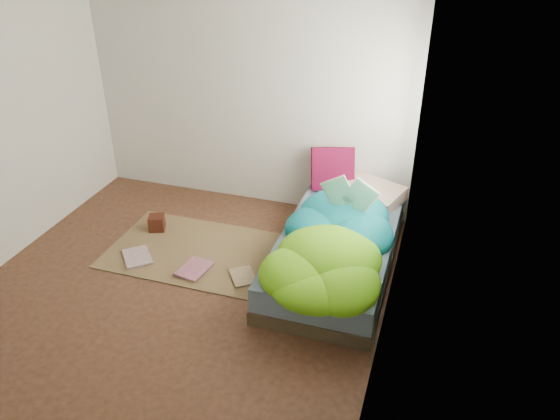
# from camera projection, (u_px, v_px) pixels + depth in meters

# --- Properties ---
(ground) EXTENTS (3.50, 3.50, 0.00)m
(ground) POSITION_uv_depth(u_px,v_px,m) (182.00, 287.00, 4.80)
(ground) COLOR #3D2617
(ground) RESTS_ON ground
(room_walls) EXTENTS (3.54, 3.54, 2.62)m
(room_walls) POSITION_uv_depth(u_px,v_px,m) (164.00, 110.00, 3.99)
(room_walls) COLOR silver
(room_walls) RESTS_ON ground
(bed) EXTENTS (1.00, 2.00, 0.34)m
(bed) POSITION_uv_depth(u_px,v_px,m) (336.00, 252.00, 4.99)
(bed) COLOR #372B1E
(bed) RESTS_ON ground
(duvet) EXTENTS (0.96, 1.84, 0.34)m
(duvet) POSITION_uv_depth(u_px,v_px,m) (333.00, 232.00, 4.64)
(duvet) COLOR #08727A
(duvet) RESTS_ON bed
(rug) EXTENTS (1.60, 1.10, 0.01)m
(rug) POSITION_uv_depth(u_px,v_px,m) (193.00, 251.00, 5.29)
(rug) COLOR brown
(rug) RESTS_ON ground
(pillow_floral) EXTENTS (0.70, 0.58, 0.13)m
(pillow_floral) POSITION_uv_depth(u_px,v_px,m) (372.00, 193.00, 5.48)
(pillow_floral) COLOR beige
(pillow_floral) RESTS_ON bed
(pillow_magenta) EXTENTS (0.46, 0.28, 0.44)m
(pillow_magenta) POSITION_uv_depth(u_px,v_px,m) (333.00, 169.00, 5.62)
(pillow_magenta) COLOR #490427
(pillow_magenta) RESTS_ON bed
(open_book) EXTENTS (0.42, 0.12, 0.25)m
(open_book) POSITION_uv_depth(u_px,v_px,m) (350.00, 184.00, 4.76)
(open_book) COLOR green
(open_book) RESTS_ON duvet
(wooden_box) EXTENTS (0.20, 0.20, 0.15)m
(wooden_box) POSITION_uv_depth(u_px,v_px,m) (157.00, 223.00, 5.59)
(wooden_box) COLOR black
(wooden_box) RESTS_ON rug
(floor_book_a) EXTENTS (0.40, 0.41, 0.02)m
(floor_book_a) POSITION_uv_depth(u_px,v_px,m) (124.00, 260.00, 5.12)
(floor_book_a) COLOR beige
(floor_book_a) RESTS_ON rug
(floor_book_b) EXTENTS (0.29, 0.36, 0.03)m
(floor_book_b) POSITION_uv_depth(u_px,v_px,m) (183.00, 266.00, 5.04)
(floor_book_b) COLOR #CB7591
(floor_book_b) RESTS_ON rug
(floor_book_c) EXTENTS (0.33, 0.35, 0.02)m
(floor_book_c) POSITION_uv_depth(u_px,v_px,m) (232.00, 279.00, 4.87)
(floor_book_c) COLOR tan
(floor_book_c) RESTS_ON rug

